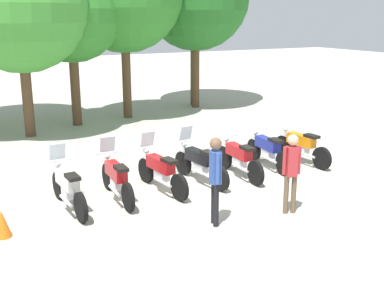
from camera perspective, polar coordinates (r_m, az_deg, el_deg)
name	(u,v)px	position (r m, az deg, el deg)	size (l,w,h in m)	color
ground_plane	(201,182)	(12.25, 1.09, -4.61)	(80.00, 80.00, 0.00)	#ADA899
motorcycle_0	(68,187)	(10.80, -14.63, -4.96)	(0.62, 2.19, 1.37)	black
motorcycle_1	(116,178)	(11.17, -9.04, -3.98)	(0.62, 2.19, 1.37)	black
motorcycle_2	(161,170)	(11.56, -3.77, -3.15)	(0.62, 2.19, 1.37)	black
motorcycle_3	(200,162)	(12.14, 0.90, -2.22)	(0.62, 2.18, 1.37)	black
motorcycle_4	(239,158)	(12.65, 5.63, -1.64)	(0.62, 2.19, 0.99)	black
motorcycle_5	(268,150)	(13.50, 9.01, -0.68)	(0.62, 2.19, 0.99)	black
motorcycle_6	(301,145)	(14.13, 12.91, -0.17)	(0.62, 2.19, 0.99)	black
person_0	(215,174)	(9.50, 2.80, -3.56)	(0.29, 0.41, 1.83)	black
person_1	(291,168)	(10.30, 11.78, -2.77)	(0.40, 0.29, 1.75)	brown
tree_2	(19,4)	(17.40, -19.96, 15.41)	(4.57, 4.57, 6.78)	brown
tree_3	(70,9)	(18.74, -14.33, 15.31)	(3.93, 3.93, 6.33)	brown
traffic_cone	(2,224)	(9.95, -21.71, -8.83)	(0.32, 0.32, 0.55)	orange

